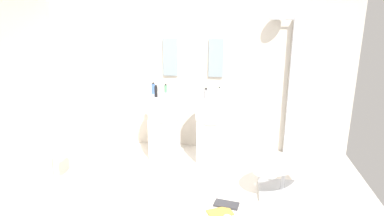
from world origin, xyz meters
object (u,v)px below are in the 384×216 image
(soap_bottle_white, at_px, (219,92))
(soap_bottle_grey, at_px, (206,94))
(pedestal_sink_right, at_px, (212,126))
(magazine_ochre, at_px, (220,213))
(towel_rack, at_px, (58,137))
(soap_bottle_green, at_px, (166,89))
(soap_bottle_blue, at_px, (153,89))
(magazine_charcoal, at_px, (226,204))
(soap_bottle_black, at_px, (156,91))
(shower_column, at_px, (292,86))
(pedestal_sink_left, at_px, (165,123))
(lounge_chair, at_px, (284,167))

(soap_bottle_white, relative_size, soap_bottle_grey, 0.85)
(pedestal_sink_right, height_order, magazine_ochre, pedestal_sink_right)
(towel_rack, xyz_separation_m, soap_bottle_green, (1.09, 1.15, 0.40))
(soap_bottle_blue, bearing_deg, magazine_ochre, -51.95)
(soap_bottle_white, xyz_separation_m, soap_bottle_green, (-0.80, 0.04, 0.01))
(pedestal_sink_right, relative_size, towel_rack, 1.13)
(soap_bottle_grey, bearing_deg, soap_bottle_white, 49.27)
(magazine_charcoal, xyz_separation_m, soap_bottle_black, (-1.07, 1.06, 1.03))
(pedestal_sink_right, height_order, soap_bottle_blue, soap_bottle_blue)
(magazine_ochre, bearing_deg, soap_bottle_white, 67.51)
(magazine_ochre, relative_size, soap_bottle_black, 1.52)
(shower_column, bearing_deg, soap_bottle_black, -163.62)
(magazine_charcoal, height_order, soap_bottle_black, soap_bottle_black)
(pedestal_sink_left, distance_m, lounge_chair, 1.86)
(soap_bottle_black, bearing_deg, soap_bottle_green, 75.91)
(shower_column, height_order, soap_bottle_blue, shower_column)
(soap_bottle_black, bearing_deg, magazine_ochre, -50.36)
(pedestal_sink_right, distance_m, towel_rack, 2.07)
(lounge_chair, relative_size, soap_bottle_grey, 7.74)
(lounge_chair, xyz_separation_m, magazine_charcoal, (-0.65, -0.38, -0.33))
(pedestal_sink_right, bearing_deg, lounge_chair, -41.53)
(soap_bottle_black, relative_size, soap_bottle_grey, 1.21)
(lounge_chair, relative_size, magazine_ochre, 4.20)
(soap_bottle_white, relative_size, soap_bottle_blue, 0.73)
(shower_column, xyz_separation_m, soap_bottle_grey, (-1.23, -0.52, -0.05))
(towel_rack, distance_m, magazine_ochre, 2.15)
(shower_column, bearing_deg, magazine_charcoal, -117.72)
(magazine_charcoal, relative_size, soap_bottle_white, 2.25)
(pedestal_sink_right, relative_size, soap_bottle_white, 8.78)
(pedestal_sink_left, relative_size, magazine_ochre, 4.06)
(towel_rack, bearing_deg, soap_bottle_black, 40.13)
(pedestal_sink_right, xyz_separation_m, magazine_charcoal, (0.29, -1.21, -0.51))
(soap_bottle_grey, xyz_separation_m, soap_bottle_blue, (-0.79, 0.14, 0.01))
(soap_bottle_grey, height_order, soap_bottle_blue, soap_bottle_blue)
(towel_rack, bearing_deg, lounge_chair, 3.87)
(soap_bottle_blue, bearing_deg, soap_bottle_black, -64.22)
(lounge_chair, distance_m, soap_bottle_black, 1.98)
(shower_column, height_order, soap_bottle_grey, shower_column)
(pedestal_sink_left, distance_m, towel_rack, 1.50)
(magazine_charcoal, xyz_separation_m, soap_bottle_grey, (-0.37, 1.11, 1.01))
(towel_rack, xyz_separation_m, soap_bottle_grey, (1.72, 0.91, 0.41))
(pedestal_sink_left, bearing_deg, towel_rack, -137.03)
(pedestal_sink_right, height_order, soap_bottle_black, soap_bottle_black)
(soap_bottle_blue, bearing_deg, pedestal_sink_right, -1.84)
(soap_bottle_white, height_order, soap_bottle_green, soap_bottle_green)
(pedestal_sink_left, bearing_deg, soap_bottle_grey, -9.76)
(pedestal_sink_left, xyz_separation_m, pedestal_sink_right, (0.71, 0.00, 0.00))
(lounge_chair, distance_m, towel_rack, 2.76)
(towel_rack, distance_m, soap_bottle_blue, 1.46)
(pedestal_sink_left, bearing_deg, soap_bottle_white, 6.46)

